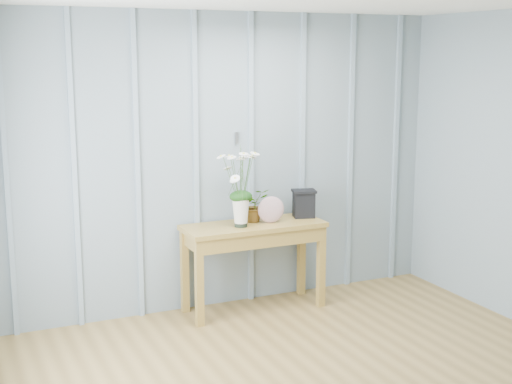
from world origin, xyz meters
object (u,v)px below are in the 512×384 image
felt_disc_vessel (271,210)px  daisy_vase (241,177)px  sideboard (254,237)px  carved_box (304,203)px

felt_disc_vessel → daisy_vase: bearing=-165.1°
daisy_vase → felt_disc_vessel: daisy_vase is taller
daisy_vase → felt_disc_vessel: (0.28, 0.02, -0.30)m
daisy_vase → sideboard: bearing=21.3°
sideboard → daisy_vase: 0.55m
sideboard → daisy_vase: size_ratio=1.82×
sideboard → felt_disc_vessel: 0.27m
daisy_vase → carved_box: bearing=8.2°
felt_disc_vessel → carved_box: (0.35, 0.07, 0.01)m
sideboard → carved_box: size_ratio=4.93×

